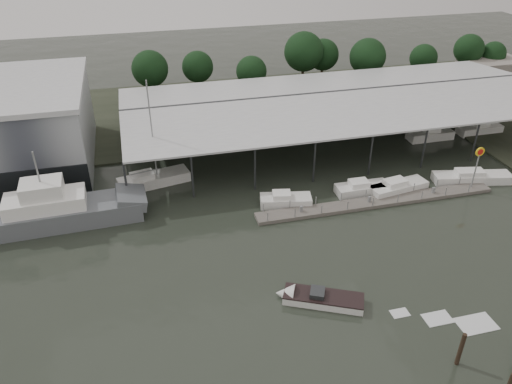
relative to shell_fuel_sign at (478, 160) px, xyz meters
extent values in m
plane|color=#262C24|center=(-27.00, -9.99, -3.93)|extent=(200.00, 200.00, 0.00)
cube|color=#363B2C|center=(-27.00, 32.01, -3.83)|extent=(140.00, 30.00, 0.30)
cube|color=#2C2F31|center=(-10.00, 18.01, 2.84)|extent=(58.00, 0.40, 0.30)
cylinder|color=#2C2F31|center=(-39.00, 6.51, -1.18)|extent=(0.24, 0.24, 5.50)
cylinder|color=#2C2F31|center=(-39.00, 29.51, -1.18)|extent=(0.24, 0.24, 5.50)
cylinder|color=#2C2F31|center=(19.00, 29.51, -1.18)|extent=(0.24, 0.24, 5.50)
cube|color=#646058|center=(-12.00, 0.01, -3.73)|extent=(28.00, 2.00, 0.40)
cylinder|color=gray|center=(-25.00, -0.89, -3.13)|extent=(0.10, 0.10, 1.20)
cylinder|color=gray|center=(1.00, 0.91, -3.13)|extent=(0.10, 0.10, 1.20)
cube|color=gray|center=(-13.00, 0.01, -3.23)|extent=(0.30, 0.30, 0.70)
cylinder|color=gray|center=(0.00, 0.01, -1.43)|extent=(0.16, 0.16, 5.00)
cylinder|color=yellow|center=(0.00, 0.01, 1.07)|extent=(1.10, 0.12, 1.10)
cylinder|color=red|center=(0.00, -0.06, 1.07)|extent=(0.70, 0.05, 0.70)
cube|color=gray|center=(28.00, 35.01, -1.93)|extent=(10.00, 8.00, 4.00)
cube|color=#55595E|center=(-46.13, 4.66, -3.03)|extent=(17.11, 5.00, 2.40)
cube|color=#55595E|center=(-38.67, 4.94, -2.03)|extent=(3.39, 4.31, 1.81)
cube|color=white|center=(-47.14, 4.62, -1.24)|extent=(8.10, 3.92, 1.80)
cube|color=white|center=(-47.14, 4.62, 0.47)|extent=(4.18, 3.25, 1.61)
cylinder|color=gray|center=(-47.14, 4.62, 2.87)|extent=(0.18, 0.18, 3.50)
cube|color=white|center=(-35.90, 10.68, -3.43)|extent=(8.73, 4.27, 1.40)
cube|color=white|center=(-37.21, 10.40, -2.53)|extent=(2.99, 2.31, 0.80)
cylinder|color=gray|center=(-35.49, 10.76, 2.93)|extent=(0.16, 0.16, 11.82)
cylinder|color=gray|center=(-36.96, 10.45, -2.03)|extent=(3.45, 0.84, 0.12)
cube|color=white|center=(-23.58, -13.43, -3.58)|extent=(6.92, 4.73, 0.90)
cone|color=white|center=(-26.54, -11.99, -3.58)|extent=(2.31, 2.50, 2.00)
cube|color=black|center=(-23.58, -13.43, -3.18)|extent=(6.94, 4.78, 0.12)
cube|color=#2C2F31|center=(-24.06, -13.19, -2.93)|extent=(1.69, 1.78, 0.50)
cube|color=silver|center=(-17.86, -16.20, -3.91)|extent=(2.30, 1.50, 0.04)
cube|color=silver|center=(-15.16, -17.51, -3.91)|extent=(3.10, 2.00, 0.04)
cube|color=silver|center=(-12.46, -18.82, -3.91)|extent=(3.90, 2.50, 0.04)
cube|color=white|center=(-22.03, 2.31, -3.43)|extent=(6.00, 3.31, 1.10)
cube|color=white|center=(-22.53, 2.31, -2.63)|extent=(2.27, 1.98, 0.70)
cube|color=white|center=(-12.65, 2.61, -3.43)|extent=(6.22, 2.30, 1.10)
cube|color=white|center=(-13.15, 2.61, -2.63)|extent=(2.19, 1.64, 0.70)
cube|color=white|center=(-8.48, 1.79, -3.43)|extent=(7.32, 3.27, 1.10)
cube|color=white|center=(-8.98, 1.79, -2.63)|extent=(2.69, 1.97, 0.70)
cube|color=white|center=(1.30, 1.74, -3.43)|extent=(9.56, 4.06, 1.10)
cube|color=white|center=(0.80, 1.74, -2.63)|extent=(3.52, 2.24, 0.70)
cylinder|color=#322319|center=(-16.33, -21.93, -2.70)|extent=(0.32, 0.32, 3.65)
cylinder|color=#2E2114|center=(-33.92, 38.10, -1.84)|extent=(0.50, 0.50, 4.18)
sphere|color=#163818|center=(-33.92, 38.10, 1.92)|extent=(5.85, 5.85, 5.85)
cylinder|color=#2E2114|center=(-26.04, 39.36, -2.06)|extent=(0.50, 0.50, 3.73)
sphere|color=#163818|center=(-26.04, 39.36, 1.29)|extent=(5.22, 5.22, 5.22)
cylinder|color=#2E2114|center=(-17.79, 35.34, -2.13)|extent=(0.50, 0.50, 3.58)
sphere|color=#163818|center=(-17.79, 35.34, 1.09)|extent=(5.02, 5.02, 5.02)
cylinder|color=#2E2114|center=(-7.73, 38.49, -1.52)|extent=(0.50, 0.50, 4.81)
sphere|color=#163818|center=(-7.73, 38.49, 2.81)|extent=(6.74, 6.74, 6.74)
cylinder|color=#2E2114|center=(-3.53, 40.01, -1.95)|extent=(0.50, 0.50, 3.95)
sphere|color=#163818|center=(-3.53, 40.01, 1.61)|extent=(5.53, 5.53, 5.53)
cylinder|color=#2E2114|center=(2.53, 34.83, -1.72)|extent=(0.50, 0.50, 4.40)
sphere|color=#163818|center=(2.53, 34.83, 2.24)|extent=(6.16, 6.16, 6.16)
cylinder|color=#2E2114|center=(14.00, 35.84, -2.19)|extent=(0.50, 0.50, 3.47)
sphere|color=#163818|center=(14.00, 35.84, 0.93)|extent=(4.86, 4.86, 4.86)
cylinder|color=#2E2114|center=(24.06, 37.23, -1.99)|extent=(0.50, 0.50, 3.88)
sphere|color=#163818|center=(24.06, 37.23, 1.50)|extent=(5.43, 5.43, 5.43)
cylinder|color=#2E2114|center=(28.88, 36.30, -2.33)|extent=(0.50, 0.50, 3.20)
sphere|color=#163818|center=(28.88, 36.30, 0.55)|extent=(4.48, 4.48, 4.48)
camera|label=1|loc=(-36.94, -42.65, 25.86)|focal=35.00mm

